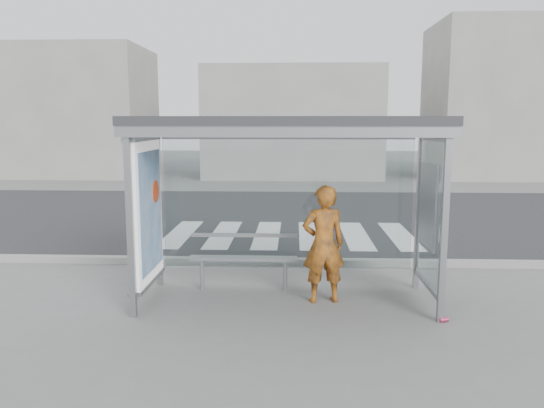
% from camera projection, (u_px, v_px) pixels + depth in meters
% --- Properties ---
extents(ground, '(80.00, 80.00, 0.00)m').
position_uv_depth(ground, '(286.00, 301.00, 7.61)').
color(ground, slate).
rests_on(ground, ground).
extents(road, '(30.00, 10.00, 0.01)m').
position_uv_depth(road, '(290.00, 216.00, 14.52)').
color(road, black).
rests_on(road, ground).
extents(curb, '(30.00, 0.18, 0.12)m').
position_uv_depth(curb, '(288.00, 262.00, 9.53)').
color(curb, gray).
rests_on(curb, ground).
extents(crosswalk, '(5.55, 3.00, 0.00)m').
position_uv_depth(crosswalk, '(289.00, 235.00, 12.06)').
color(crosswalk, silver).
rests_on(crosswalk, ground).
extents(bus_shelter, '(4.25, 1.65, 2.62)m').
position_uv_depth(bus_shelter, '(260.00, 163.00, 7.38)').
color(bus_shelter, gray).
rests_on(bus_shelter, ground).
extents(building_left, '(6.00, 5.00, 6.00)m').
position_uv_depth(building_left, '(84.00, 112.00, 25.35)').
color(building_left, gray).
rests_on(building_left, ground).
extents(building_center, '(8.00, 5.00, 5.00)m').
position_uv_depth(building_center, '(293.00, 123.00, 25.00)').
color(building_center, gray).
rests_on(building_center, ground).
extents(building_right, '(5.00, 5.00, 7.00)m').
position_uv_depth(building_right, '(488.00, 101.00, 24.46)').
color(building_right, gray).
rests_on(building_right, ground).
extents(person, '(0.68, 0.51, 1.68)m').
position_uv_depth(person, '(323.00, 244.00, 7.48)').
color(person, '#EC4416').
rests_on(person, ground).
extents(bench, '(1.64, 0.31, 0.85)m').
position_uv_depth(bench, '(243.00, 258.00, 8.06)').
color(bench, gray).
rests_on(bench, ground).
extents(soda_can, '(0.13, 0.10, 0.06)m').
position_uv_depth(soda_can, '(443.00, 320.00, 6.81)').
color(soda_can, '#CA3B69').
rests_on(soda_can, ground).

